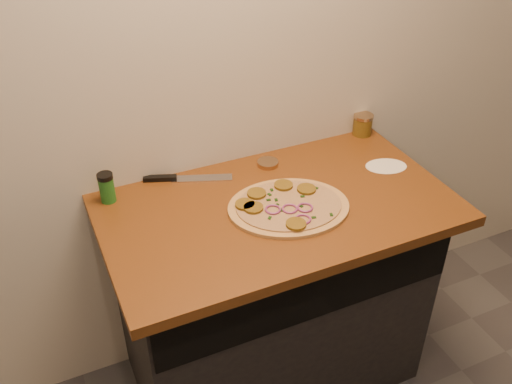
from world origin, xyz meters
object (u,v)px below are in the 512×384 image
chefs_knife (180,178)px  pizza (288,206)px  salsa_jar (363,124)px  spice_shaker (107,188)px

chefs_knife → pizza: bearing=-49.3°
salsa_jar → spice_shaker: spice_shaker is taller
pizza → salsa_jar: 0.62m
chefs_knife → salsa_jar: 0.79m
chefs_knife → spice_shaker: spice_shaker is taller
pizza → chefs_knife: 0.42m
pizza → chefs_knife: (-0.28, 0.32, -0.00)m
salsa_jar → spice_shaker: 1.06m
chefs_knife → salsa_jar: size_ratio=3.56×
spice_shaker → pizza: bearing=-28.7°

